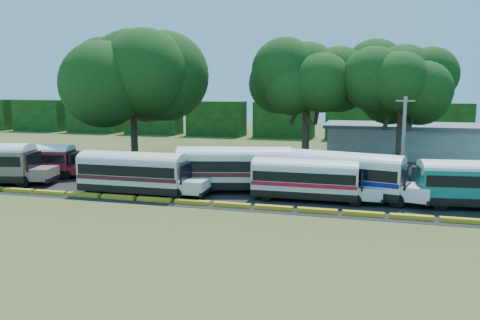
% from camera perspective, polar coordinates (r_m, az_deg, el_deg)
% --- Properties ---
extents(ground, '(160.00, 160.00, 0.00)m').
position_cam_1_polar(ground, '(33.88, -8.81, -5.59)').
color(ground, '#38521B').
rests_on(ground, ground).
extents(asphalt_strip, '(64.00, 24.00, 0.02)m').
position_cam_1_polar(asphalt_strip, '(44.54, -1.35, -2.00)').
color(asphalt_strip, black).
rests_on(asphalt_strip, ground).
extents(curb, '(53.70, 0.45, 0.30)m').
position_cam_1_polar(curb, '(34.73, -8.14, -4.96)').
color(curb, yellow).
rests_on(curb, ground).
extents(terminal_building, '(19.00, 9.00, 4.00)m').
position_cam_1_polar(terminal_building, '(60.43, 19.43, 2.30)').
color(terminal_building, beige).
rests_on(terminal_building, ground).
extents(treeline_backdrop, '(130.00, 4.00, 6.00)m').
position_cam_1_polar(treeline_backdrop, '(79.27, 5.40, 4.90)').
color(treeline_backdrop, black).
rests_on(treeline_backdrop, ground).
extents(bus_red, '(9.82, 4.25, 3.14)m').
position_cam_1_polar(bus_red, '(47.80, -23.90, 0.16)').
color(bus_red, black).
rests_on(bus_red, ground).
extents(bus_cream_west, '(10.38, 2.70, 3.40)m').
position_cam_1_polar(bus_cream_west, '(37.51, -12.63, -1.29)').
color(bus_cream_west, black).
rests_on(bus_cream_west, ground).
extents(bus_cream_east, '(11.50, 5.38, 3.67)m').
position_cam_1_polar(bus_cream_east, '(37.69, -0.35, -0.79)').
color(bus_cream_east, black).
rests_on(bus_cream_east, ground).
extents(bus_white_red, '(9.54, 2.46, 3.13)m').
position_cam_1_polar(bus_white_red, '(35.09, 8.25, -2.11)').
color(bus_white_red, black).
rests_on(bus_white_red, ground).
extents(bus_white_blue, '(11.18, 5.10, 3.57)m').
position_cam_1_polar(bus_white_blue, '(36.22, 12.77, -1.50)').
color(bus_white_blue, black).
rests_on(bus_white_blue, ground).
extents(tree_west, '(13.19, 13.19, 14.92)m').
position_cam_1_polar(tree_west, '(55.39, -13.03, 10.35)').
color(tree_west, '#372C1B').
rests_on(tree_west, ground).
extents(tree_center, '(9.39, 9.39, 13.22)m').
position_cam_1_polar(tree_center, '(51.43, 8.16, 10.24)').
color(tree_center, '#372C1B').
rests_on(tree_center, ground).
extents(tree_east, '(9.14, 9.14, 12.63)m').
position_cam_1_polar(tree_east, '(50.03, 19.27, 9.31)').
color(tree_east, '#372C1B').
rests_on(tree_east, ground).
extents(utility_pole, '(1.60, 0.30, 7.62)m').
position_cam_1_polar(utility_pole, '(43.08, 19.30, 2.40)').
color(utility_pole, gray).
rests_on(utility_pole, ground).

